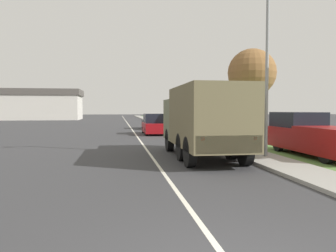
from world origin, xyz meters
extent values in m
plane|color=#38383A|center=(0.00, 40.00, 0.00)|extent=(180.00, 180.00, 0.00)
cube|color=silver|center=(0.00, 40.00, 0.00)|extent=(0.12, 120.00, 0.00)
cube|color=#9E9B93|center=(4.50, 40.00, 0.06)|extent=(1.80, 120.00, 0.12)
cube|color=#56843D|center=(8.90, 40.00, 0.01)|extent=(7.00, 120.00, 0.02)
cube|color=#606647|center=(2.14, 12.54, 1.59)|extent=(2.40, 1.96, 1.99)
cube|color=brown|center=(2.14, 9.04, 1.81)|extent=(2.40, 5.04, 2.44)
cube|color=#606647|center=(2.14, 6.57, 0.94)|extent=(2.28, 0.10, 0.60)
cube|color=red|center=(1.24, 6.55, 1.14)|extent=(0.12, 0.06, 0.12)
cube|color=red|center=(3.04, 6.55, 1.14)|extent=(0.12, 0.06, 0.12)
cylinder|color=black|center=(1.09, 12.44, 0.56)|extent=(0.30, 1.12, 1.12)
cylinder|color=black|center=(3.19, 12.44, 0.56)|extent=(0.30, 1.12, 1.12)
cylinder|color=black|center=(1.09, 7.78, 0.56)|extent=(0.30, 1.12, 1.12)
cylinder|color=black|center=(3.19, 7.78, 0.56)|extent=(0.30, 1.12, 1.12)
cylinder|color=black|center=(1.09, 9.29, 0.56)|extent=(0.30, 1.12, 1.12)
cylinder|color=black|center=(3.19, 9.29, 0.56)|extent=(0.30, 1.12, 1.12)
cube|color=maroon|center=(1.52, 23.50, 0.56)|extent=(1.73, 4.25, 0.77)
cube|color=black|center=(1.52, 23.58, 1.34)|extent=(1.52, 1.91, 0.78)
cylinder|color=black|center=(0.76, 24.86, 0.32)|extent=(0.20, 0.64, 0.64)
cylinder|color=black|center=(2.29, 24.86, 0.32)|extent=(0.20, 0.64, 0.64)
cylinder|color=black|center=(0.76, 22.14, 0.32)|extent=(0.20, 0.64, 0.64)
cylinder|color=black|center=(2.29, 22.14, 0.32)|extent=(0.20, 0.64, 0.64)
cube|color=black|center=(2.09, 31.35, 0.52)|extent=(1.70, 4.51, 0.69)
cube|color=black|center=(2.09, 31.44, 1.22)|extent=(1.50, 2.03, 0.71)
cylinder|color=black|center=(1.34, 32.80, 0.32)|extent=(0.20, 0.64, 0.64)
cylinder|color=black|center=(2.84, 32.80, 0.32)|extent=(0.20, 0.64, 0.64)
cylinder|color=black|center=(1.34, 29.91, 0.32)|extent=(0.20, 0.64, 0.64)
cylinder|color=black|center=(2.84, 29.91, 0.32)|extent=(0.20, 0.64, 0.64)
cube|color=maroon|center=(7.25, 9.50, 0.74)|extent=(1.97, 5.68, 0.98)
cube|color=black|center=(7.25, 11.14, 1.59)|extent=(1.81, 2.39, 0.73)
cube|color=maroon|center=(7.25, 8.30, 1.29)|extent=(1.97, 3.30, 0.12)
cylinder|color=black|center=(6.38, 11.37, 0.40)|extent=(0.24, 0.76, 0.76)
cylinder|color=black|center=(8.11, 11.37, 0.40)|extent=(0.24, 0.76, 0.76)
cylinder|color=black|center=(6.38, 7.62, 0.40)|extent=(0.24, 0.76, 0.76)
cylinder|color=gray|center=(4.75, 9.34, 4.17)|extent=(0.14, 0.14, 8.10)
cylinder|color=brown|center=(8.80, 20.39, 1.96)|extent=(0.29, 0.29, 3.87)
sphere|color=brown|center=(8.80, 20.39, 4.91)|extent=(3.70, 3.70, 3.70)
cube|color=beige|center=(-17.48, 65.31, 2.41)|extent=(16.92, 9.22, 4.81)
cube|color=#514C47|center=(-17.48, 65.31, 5.41)|extent=(17.59, 9.59, 1.20)
camera|label=1|loc=(-1.49, -3.71, 2.10)|focal=35.00mm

